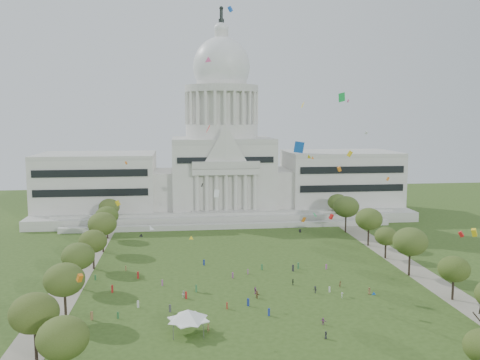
# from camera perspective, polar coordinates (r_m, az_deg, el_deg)

# --- Properties ---
(ground) EXTENTS (400.00, 400.00, 0.00)m
(ground) POSITION_cam_1_polar(r_m,az_deg,el_deg) (122.76, 2.55, -13.89)
(ground) COLOR #324B19
(ground) RESTS_ON ground
(capitol) EXTENTS (160.00, 64.50, 91.30)m
(capitol) POSITION_cam_1_polar(r_m,az_deg,el_deg) (228.37, -2.03, 1.74)
(capitol) COLOR #B7B5AB
(capitol) RESTS_ON ground
(path_left) EXTENTS (8.00, 160.00, 0.04)m
(path_left) POSITION_cam_1_polar(r_m,az_deg,el_deg) (152.47, -17.80, -9.97)
(path_left) COLOR gray
(path_left) RESTS_ON ground
(path_right) EXTENTS (8.00, 160.00, 0.04)m
(path_right) POSITION_cam_1_polar(r_m,az_deg,el_deg) (163.85, 17.77, -8.76)
(path_right) COLOR gray
(path_right) RESTS_ON ground
(row_tree_l_0) EXTENTS (8.85, 8.85, 12.59)m
(row_tree_l_0) POSITION_cam_1_polar(r_m,az_deg,el_deg) (101.40, -22.11, -13.68)
(row_tree_l_0) COLOR black
(row_tree_l_0) RESTS_ON ground
(row_tree_l_1) EXTENTS (8.86, 8.86, 12.59)m
(row_tree_l_1) POSITION_cam_1_polar(r_m,az_deg,el_deg) (118.26, -19.13, -10.53)
(row_tree_l_1) COLOR black
(row_tree_l_1) RESTS_ON ground
(row_tree_r_1) EXTENTS (7.58, 7.58, 10.78)m
(row_tree_r_1) POSITION_cam_1_polar(r_m,az_deg,el_deg) (133.89, 22.89, -9.20)
(row_tree_r_1) COLOR black
(row_tree_r_1) RESTS_ON ground
(row_tree_l_2) EXTENTS (8.42, 8.42, 11.97)m
(row_tree_l_2) POSITION_cam_1_polar(r_m,az_deg,el_deg) (137.61, -17.72, -8.16)
(row_tree_l_2) COLOR black
(row_tree_l_2) RESTS_ON ground
(row_tree_r_2) EXTENTS (9.55, 9.55, 13.58)m
(row_tree_r_2) POSITION_cam_1_polar(r_m,az_deg,el_deg) (148.85, 18.58, -6.57)
(row_tree_r_2) COLOR black
(row_tree_r_2) RESTS_ON ground
(row_tree_l_3) EXTENTS (8.12, 8.12, 11.55)m
(row_tree_l_3) POSITION_cam_1_polar(r_m,az_deg,el_deg) (153.33, -16.19, -6.63)
(row_tree_l_3) COLOR black
(row_tree_l_3) RESTS_ON ground
(row_tree_r_3) EXTENTS (7.01, 7.01, 9.98)m
(row_tree_r_3) POSITION_cam_1_polar(r_m,az_deg,el_deg) (164.64, 16.07, -6.08)
(row_tree_r_3) COLOR black
(row_tree_r_3) RESTS_ON ground
(row_tree_l_4) EXTENTS (9.29, 9.29, 13.21)m
(row_tree_l_4) POSITION_cam_1_polar(r_m,az_deg,el_deg) (170.89, -15.20, -4.77)
(row_tree_l_4) COLOR black
(row_tree_l_4) RESTS_ON ground
(row_tree_r_4) EXTENTS (9.19, 9.19, 13.06)m
(row_tree_r_4) POSITION_cam_1_polar(r_m,az_deg,el_deg) (178.38, 14.27, -4.27)
(row_tree_r_4) COLOR black
(row_tree_r_4) RESTS_ON ground
(row_tree_l_5) EXTENTS (8.33, 8.33, 11.85)m
(row_tree_l_5) POSITION_cam_1_polar(r_m,az_deg,el_deg) (189.28, -14.71, -3.90)
(row_tree_l_5) COLOR black
(row_tree_l_5) RESTS_ON ground
(row_tree_r_5) EXTENTS (9.82, 9.82, 13.96)m
(row_tree_r_5) POSITION_cam_1_polar(r_m,az_deg,el_deg) (196.45, 11.83, -2.96)
(row_tree_r_5) COLOR black
(row_tree_r_5) RESTS_ON ground
(row_tree_l_6) EXTENTS (8.19, 8.19, 11.64)m
(row_tree_l_6) POSITION_cam_1_polar(r_m,az_deg,el_deg) (207.18, -14.48, -2.97)
(row_tree_l_6) COLOR black
(row_tree_l_6) RESTS_ON ground
(row_tree_r_6) EXTENTS (8.42, 8.42, 11.97)m
(row_tree_r_6) POSITION_cam_1_polar(r_m,az_deg,el_deg) (214.23, 10.92, -2.48)
(row_tree_r_6) COLOR black
(row_tree_r_6) RESTS_ON ground
(near_tree_0) EXTENTS (8.47, 8.47, 12.04)m
(near_tree_0) POSITION_cam_1_polar(r_m,az_deg,el_deg) (90.55, -19.26, -16.40)
(near_tree_0) COLOR black
(near_tree_0) RESTS_ON ground
(event_tent) EXTENTS (12.04, 12.04, 5.08)m
(event_tent) POSITION_cam_1_polar(r_m,az_deg,el_deg) (107.69, -5.85, -14.78)
(event_tent) COLOR #4C4C4C
(event_tent) RESTS_ON ground
(person_0) EXTENTS (0.96, 1.03, 1.77)m
(person_0) POSITION_cam_1_polar(r_m,az_deg,el_deg) (133.28, 14.32, -11.97)
(person_0) COLOR olive
(person_0) RESTS_ON ground
(person_2) EXTENTS (0.88, 0.80, 1.54)m
(person_2) POSITION_cam_1_polar(r_m,az_deg,el_deg) (137.07, 11.21, -11.39)
(person_2) COLOR olive
(person_2) RESTS_ON ground
(person_3) EXTENTS (1.15, 1.30, 1.80)m
(person_3) POSITION_cam_1_polar(r_m,az_deg,el_deg) (131.48, 8.44, -12.08)
(person_3) COLOR #26262B
(person_3) RESTS_ON ground
(person_4) EXTENTS (0.99, 1.25, 1.89)m
(person_4) POSITION_cam_1_polar(r_m,az_deg,el_deg) (129.73, 1.72, -12.25)
(person_4) COLOR #994C8C
(person_4) RESTS_ON ground
(person_5) EXTENTS (1.41, 1.93, 1.94)m
(person_5) POSITION_cam_1_polar(r_m,az_deg,el_deg) (126.81, 1.93, -12.71)
(person_5) COLOR olive
(person_5) RESTS_ON ground
(person_6) EXTENTS (0.53, 0.78, 1.56)m
(person_6) POSITION_cam_1_polar(r_m,az_deg,el_deg) (107.18, 9.61, -16.79)
(person_6) COLOR #26262B
(person_6) RESTS_ON ground
(person_7) EXTENTS (0.86, 0.84, 1.91)m
(person_7) POSITION_cam_1_polar(r_m,az_deg,el_deg) (108.68, -3.60, -16.25)
(person_7) COLOR olive
(person_7) RESTS_ON ground
(person_8) EXTENTS (0.93, 0.62, 1.82)m
(person_8) POSITION_cam_1_polar(r_m,az_deg,el_deg) (127.78, -6.37, -12.62)
(person_8) COLOR silver
(person_8) RESTS_ON ground
(person_9) EXTENTS (0.79, 1.04, 1.44)m
(person_9) POSITION_cam_1_polar(r_m,az_deg,el_deg) (129.26, 11.41, -12.58)
(person_9) COLOR silver
(person_9) RESTS_ON ground
(person_10) EXTENTS (0.62, 1.04, 1.69)m
(person_10) POSITION_cam_1_polar(r_m,az_deg,el_deg) (136.59, 5.97, -11.32)
(person_10) COLOR #26262B
(person_10) RESTS_ON ground
(person_11) EXTENTS (1.42, 1.38, 1.53)m
(person_11) POSITION_cam_1_polar(r_m,az_deg,el_deg) (113.50, 9.32, -15.38)
(person_11) COLOR #994C8C
(person_11) RESTS_ON ground
(distant_crowd) EXTENTS (65.35, 40.62, 1.95)m
(distant_crowd) POSITION_cam_1_polar(r_m,az_deg,el_deg) (133.79, -4.06, -11.69)
(distant_crowd) COLOR olive
(distant_crowd) RESTS_ON ground
(kite_swarm) EXTENTS (84.43, 107.03, 62.68)m
(kite_swarm) POSITION_cam_1_polar(r_m,az_deg,el_deg) (127.23, 5.53, -0.70)
(kite_swarm) COLOR #E54C8C
(kite_swarm) RESTS_ON ground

